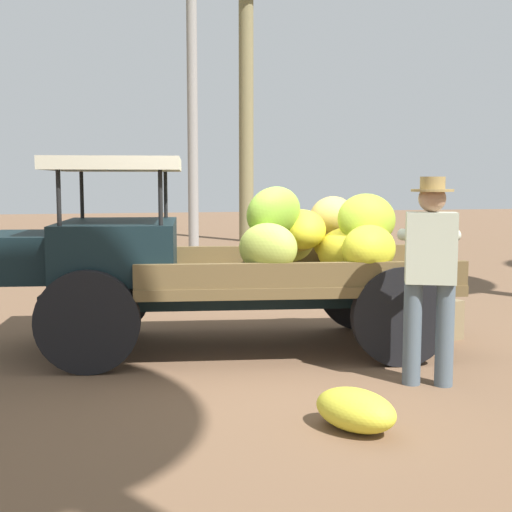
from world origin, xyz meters
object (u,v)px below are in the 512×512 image
at_px(truck, 219,255).
at_px(wooden_crate, 433,319).
at_px(farmer, 430,268).
at_px(loose_banana_bunch, 355,410).

distance_m(truck, wooden_crate, 2.42).
height_order(truck, farmer, truck).
height_order(truck, wooden_crate, truck).
distance_m(farmer, loose_banana_bunch, 1.53).
height_order(truck, loose_banana_bunch, truck).
relative_size(farmer, wooden_crate, 3.21).
bearing_deg(farmer, loose_banana_bunch, 154.18).
bearing_deg(farmer, wooden_crate, -6.16).
bearing_deg(loose_banana_bunch, farmer, -138.97).
relative_size(farmer, loose_banana_bunch, 2.75).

